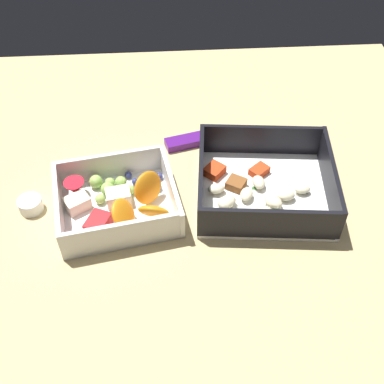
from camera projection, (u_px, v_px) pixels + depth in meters
table_surface at (197, 206)px, 68.54cm from camera, size 80.00×80.00×2.00cm
pasta_container at (262, 186)px, 67.40cm from camera, size 19.94×18.61×5.54cm
fruit_bowl at (117, 202)px, 65.32cm from camera, size 17.74×15.97×5.52cm
candy_bar at (188, 141)px, 75.68cm from camera, size 7.38×4.05×1.20cm
paper_cup_liner at (30, 205)px, 66.09cm from camera, size 3.28×3.28×1.80cm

